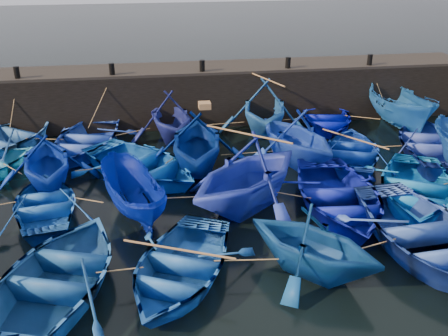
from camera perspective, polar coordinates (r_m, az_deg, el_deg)
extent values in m
plane|color=black|center=(15.21, 1.88, -7.41)|extent=(120.00, 120.00, 0.00)
cube|color=black|center=(24.25, -2.69, 8.35)|extent=(26.00, 2.50, 2.50)
cube|color=black|center=(23.92, -2.76, 11.36)|extent=(26.00, 2.50, 0.12)
cylinder|color=black|center=(23.50, -22.60, 10.05)|extent=(0.24, 0.24, 0.50)
cylinder|color=black|center=(22.89, -12.70, 10.98)|extent=(0.24, 0.24, 0.50)
cylinder|color=black|center=(22.98, -2.52, 11.60)|extent=(0.24, 0.24, 0.50)
cylinder|color=black|center=(23.74, 7.33, 11.86)|extent=(0.24, 0.24, 0.50)
cylinder|color=black|center=(25.13, 16.33, 11.80)|extent=(0.24, 0.24, 0.50)
imported|color=#215195|center=(22.51, -23.95, 3.06)|extent=(6.57, 6.87, 1.16)
imported|color=#1E3FBE|center=(21.51, -15.54, 3.21)|extent=(4.69, 5.73, 1.04)
imported|color=navy|center=(21.93, -6.19, 5.95)|extent=(3.95, 4.45, 2.15)
imported|color=blue|center=(22.59, 4.60, 7.03)|extent=(4.98, 5.48, 2.48)
imported|color=#00089C|center=(23.85, 11.61, 5.64)|extent=(4.10, 5.17, 0.97)
imported|color=#155299|center=(24.34, 19.47, 6.38)|extent=(1.98, 5.16, 1.99)
imported|color=#0627A0|center=(18.52, -19.62, 0.91)|extent=(4.12, 4.56, 2.11)
imported|color=blue|center=(18.52, -9.44, 0.37)|extent=(6.34, 6.49, 1.10)
imported|color=navy|center=(18.74, -3.07, 3.22)|extent=(4.55, 5.11, 2.45)
imported|color=blue|center=(19.55, 8.23, 3.72)|extent=(5.09, 5.45, 2.32)
imported|color=#092E94|center=(20.38, 14.54, 1.95)|extent=(4.57, 5.32, 0.93)
imported|color=navy|center=(21.82, 22.74, 2.62)|extent=(5.53, 6.55, 1.16)
imported|color=#1248AC|center=(16.90, -19.68, -3.81)|extent=(3.58, 4.54, 0.85)
imported|color=#001488|center=(15.98, -10.47, -2.98)|extent=(2.69, 4.25, 1.54)
imported|color=#192DB0|center=(15.91, 2.67, -0.58)|extent=(6.48, 6.38, 2.58)
imported|color=#08149E|center=(16.47, 12.91, -3.12)|extent=(4.31, 5.74, 1.13)
imported|color=#0653AB|center=(17.84, 21.08, -2.09)|extent=(5.62, 6.26, 1.07)
imported|color=navy|center=(13.17, -18.39, -11.65)|extent=(5.30, 6.26, 1.10)
imported|color=#134893|center=(13.02, -5.16, -11.12)|extent=(4.98, 5.62, 0.97)
imported|color=navy|center=(13.18, 10.19, -8.31)|extent=(4.94, 4.95, 1.98)
imported|color=#2447A8|center=(15.08, 22.10, -7.08)|extent=(4.53, 6.06, 1.20)
cube|color=olive|center=(18.32, -2.23, 7.17)|extent=(0.43, 0.43, 0.23)
cylinder|color=tan|center=(21.95, -19.84, 3.14)|extent=(1.56, 0.42, 0.04)
cylinder|color=tan|center=(21.73, -10.78, 4.00)|extent=(1.78, 0.84, 0.04)
cylinder|color=tan|center=(22.36, -0.72, 5.05)|extent=(2.43, 0.20, 0.04)
cylinder|color=tan|center=(23.28, 8.16, 5.60)|extent=(1.25, 0.21, 0.04)
cylinder|color=tan|center=(24.10, 15.53, 5.60)|extent=(1.42, 0.79, 0.04)
cylinder|color=tan|center=(19.48, -23.00, -0.10)|extent=(0.88, 1.06, 0.04)
cylinder|color=tan|center=(18.55, -14.45, -0.07)|extent=(1.45, 0.22, 0.04)
cylinder|color=tan|center=(18.73, -6.19, 0.86)|extent=(0.36, 0.46, 0.04)
cylinder|color=tan|center=(19.29, 2.66, 1.72)|extent=(2.05, 0.10, 0.04)
cylinder|color=tan|center=(20.03, 11.39, 2.13)|extent=(0.53, 0.26, 0.04)
cylinder|color=tan|center=(21.04, 18.79, 2.38)|extent=(1.55, 0.08, 0.04)
cylinder|color=tan|center=(16.40, -15.18, -3.56)|extent=(0.95, 0.51, 0.04)
cylinder|color=tan|center=(16.05, -3.86, -3.33)|extent=(1.87, 0.14, 0.04)
cylinder|color=tan|center=(16.29, 7.80, -3.07)|extent=(1.09, 0.66, 0.04)
cylinder|color=tan|center=(17.11, 17.16, -2.59)|extent=(1.01, 0.26, 0.04)
cylinder|color=tan|center=(13.00, -11.82, -11.34)|extent=(1.17, 0.08, 0.04)
cylinder|color=tan|center=(13.09, 2.58, -10.46)|extent=(1.67, 0.22, 0.04)
cylinder|color=tan|center=(14.18, 16.44, -8.53)|extent=(1.64, 0.46, 0.04)
cylinder|color=tan|center=(23.51, -22.92, 6.72)|extent=(0.58, 0.65, 2.08)
cylinder|color=tan|center=(22.70, -13.96, 7.37)|extent=(1.23, 1.03, 2.09)
cylinder|color=tan|center=(23.05, -4.41, 8.29)|extent=(1.65, 0.22, 2.09)
cylinder|color=tan|center=(23.78, 5.61, 8.76)|extent=(1.42, 0.06, 2.09)
cylinder|color=tan|center=(24.27, 9.08, 8.90)|extent=(1.69, 0.19, 2.09)
cylinder|color=tan|center=(25.26, 17.25, 8.73)|extent=(0.91, 0.65, 2.09)
cylinder|color=#99724C|center=(22.24, 4.71, 10.15)|extent=(1.08, 2.84, 0.06)
cylinder|color=#99724C|center=(20.20, 14.69, 3.25)|extent=(1.77, 2.49, 0.06)
cylinder|color=#99724C|center=(15.39, 2.77, 3.88)|extent=(2.34, 1.97, 0.06)
cylinder|color=#99724C|center=(12.73, -5.25, -9.25)|extent=(2.74, 1.32, 0.06)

